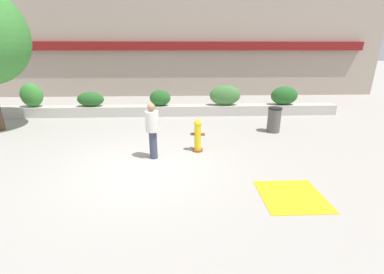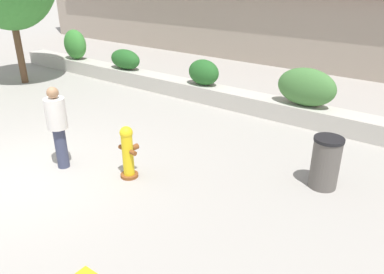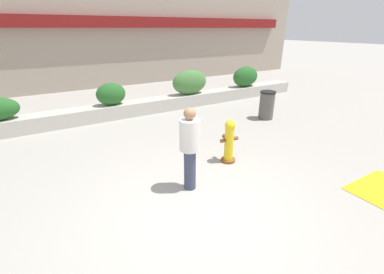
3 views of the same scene
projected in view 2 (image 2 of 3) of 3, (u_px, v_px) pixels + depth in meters
The scene contains 9 objects.
ground_plane at pixel (30, 175), 7.53m from camera, with size 120.00×120.00×0.00m, color #9E9991.
planter_wall_low at pixel (202, 92), 11.82m from camera, with size 18.00×0.70×0.50m, color #B7B2A8.
hedge_bush_0 at pixel (75, 44), 14.84m from camera, with size 1.06×0.70×1.15m, color #387F33.
hedge_bush_1 at pixel (125, 59), 13.41m from camera, with size 1.30×0.63×0.70m, color #235B23.
hedge_bush_2 at pixel (204, 72), 11.52m from camera, with size 1.04×0.65×0.79m, color #235B23.
hedge_bush_3 at pixel (306, 87), 9.71m from camera, with size 1.56×0.70×1.00m, color #427538.
fire_hydrant at pixel (128, 152), 7.26m from camera, with size 0.48×0.45×1.08m.
pedestrian at pixel (57, 123), 7.46m from camera, with size 0.51×0.51×1.73m.
trash_bin at pixel (325, 163), 6.94m from camera, with size 0.55×0.55×1.01m.
Camera 2 is at (6.53, -3.31, 3.78)m, focal length 35.00 mm.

